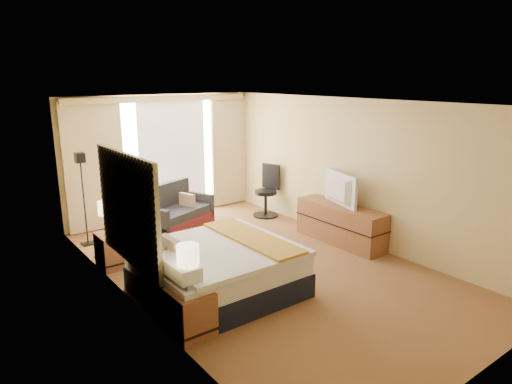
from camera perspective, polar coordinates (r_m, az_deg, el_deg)
floor at (r=7.42m, az=0.65°, el=-9.28°), size 4.20×7.00×0.02m
ceiling at (r=6.81m, az=0.71°, el=11.19°), size 4.20×7.00×0.02m
wall_back at (r=9.94m, az=-11.82°, el=4.35°), size 4.20×0.02×2.60m
wall_front at (r=4.87m, az=27.06°, el=-7.42°), size 4.20×0.02×2.60m
wall_left at (r=5.99m, az=-15.40°, el=-2.41°), size 0.02×7.00×2.60m
wall_right at (r=8.43m, az=12.04°, el=2.56°), size 0.02×7.00×2.60m
headboard at (r=6.19m, az=-15.75°, el=-2.09°), size 0.06×1.85×1.50m
nightstand_left at (r=5.59m, az=-8.22°, el=-14.69°), size 0.45×0.52×0.55m
nightstand_right at (r=7.69m, az=-17.41°, el=-6.91°), size 0.45×0.52×0.55m
media_dresser at (r=8.47m, az=10.51°, el=-3.95°), size 0.50×1.80×0.70m
window at (r=10.02m, az=-10.46°, el=4.60°), size 2.30×0.02×2.30m
curtains at (r=9.82m, az=-11.59°, el=4.88°), size 4.12×0.19×2.56m
bed at (r=6.45m, az=-4.92°, el=-9.63°), size 2.02×1.84×0.98m
loveseat at (r=9.23m, az=-10.01°, el=-2.75°), size 1.62×1.23×0.90m
floor_lamp at (r=8.56m, az=-20.92°, el=1.35°), size 0.21×0.21×1.68m
desk_chair at (r=9.90m, az=1.41°, el=-0.14°), size 0.55×0.55×1.12m
lamp_left at (r=5.33m, az=-8.51°, el=-7.82°), size 0.26×0.26×0.55m
lamp_right at (r=7.50m, az=-18.23°, el=-1.99°), size 0.25×0.25×0.53m
tissue_box at (r=5.37m, az=-8.03°, el=-11.93°), size 0.15×0.15×0.12m
telephone at (r=7.59m, az=-16.61°, el=-4.63°), size 0.21×0.18×0.07m
television at (r=8.33m, az=9.92°, el=0.36°), size 0.41×1.01×0.58m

